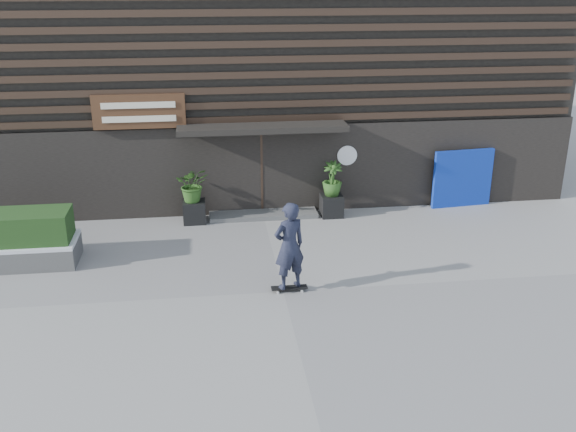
{
  "coord_description": "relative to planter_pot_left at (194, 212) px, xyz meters",
  "views": [
    {
      "loc": [
        -1.51,
        -12.42,
        6.5
      ],
      "look_at": [
        0.31,
        1.65,
        1.1
      ],
      "focal_mm": 40.7,
      "sensor_mm": 36.0,
      "label": 1
    }
  ],
  "objects": [
    {
      "name": "planter_pot_left",
      "position": [
        0.0,
        0.0,
        0.0
      ],
      "size": [
        0.6,
        0.6,
        0.6
      ],
      "primitive_type": "cube",
      "color": "black",
      "rests_on": "ground"
    },
    {
      "name": "bamboo_right",
      "position": [
        3.8,
        0.0,
        0.78
      ],
      "size": [
        0.54,
        0.54,
        0.96
      ],
      "primitive_type": "imported",
      "color": "#2D591E",
      "rests_on": "planter_pot_right"
    },
    {
      "name": "blue_tarp",
      "position": [
        7.68,
        0.3,
        0.54
      ],
      "size": [
        1.79,
        0.31,
        1.68
      ],
      "primitive_type": "cube",
      "rotation": [
        0.0,
        0.0,
        0.1
      ],
      "color": "#0C2AA6",
      "rests_on": "ground"
    },
    {
      "name": "raised_bed",
      "position": [
        -4.47,
        -2.19,
        -0.05
      ],
      "size": [
        3.5,
        1.2,
        0.5
      ],
      "primitive_type": "cube",
      "color": "#474745",
      "rests_on": "ground"
    },
    {
      "name": "planter_pot_right",
      "position": [
        3.8,
        0.0,
        0.0
      ],
      "size": [
        0.6,
        0.6,
        0.6
      ],
      "primitive_type": "cube",
      "color": "black",
      "rests_on": "ground"
    },
    {
      "name": "ground",
      "position": [
        1.9,
        -4.4,
        -0.3
      ],
      "size": [
        80.0,
        80.0,
        0.0
      ],
      "primitive_type": "plane",
      "color": "gray",
      "rests_on": "ground"
    },
    {
      "name": "building",
      "position": [
        1.9,
        5.56,
        3.69
      ],
      "size": [
        18.0,
        11.0,
        8.0
      ],
      "color": "black",
      "rests_on": "ground"
    },
    {
      "name": "entrance_step",
      "position": [
        1.9,
        0.2,
        -0.24
      ],
      "size": [
        3.0,
        0.8,
        0.12
      ],
      "primitive_type": "cube",
      "color": "#4E4E4B",
      "rests_on": "ground"
    },
    {
      "name": "bamboo_left",
      "position": [
        0.0,
        0.0,
        0.78
      ],
      "size": [
        0.86,
        0.75,
        0.96
      ],
      "primitive_type": "imported",
      "color": "#2D591E",
      "rests_on": "planter_pot_left"
    },
    {
      "name": "skateboarder",
      "position": [
        2.03,
        -4.39,
        0.75
      ],
      "size": [
        0.82,
        0.69,
        2.02
      ],
      "color": "black",
      "rests_on": "ground"
    }
  ]
}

